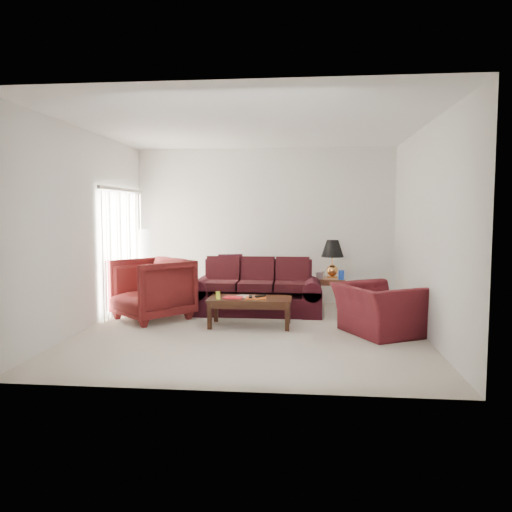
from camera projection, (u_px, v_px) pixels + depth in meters
The scene contains 19 objects.
floor at pixel (250, 331), 7.40m from camera, with size 5.00×5.00×0.00m, color #BDB4A1.
blinds at pixel (123, 251), 8.83m from camera, with size 0.10×2.00×2.16m, color silver.
sofa at pixel (257, 287), 8.68m from camera, with size 2.24×0.97×0.92m, color black, non-canonical shape.
throw_pillow at pixel (230, 266), 9.48m from camera, with size 0.46×0.13×0.46m, color black.
end_table at pixel (330, 293), 9.19m from camera, with size 0.51×0.51×0.56m, color #4F271B, non-canonical shape.
table_lamp at pixel (332, 259), 9.19m from camera, with size 0.42×0.42×0.70m, color #CF8740, non-canonical shape.
clock at pixel (320, 276), 9.02m from camera, with size 0.13×0.05×0.13m, color silver.
blue_canister at pixel (341, 275), 8.94m from camera, with size 0.11×0.11×0.17m, color #1A3CAA.
picture_frame at pixel (320, 273), 9.36m from camera, with size 0.12×0.02×0.15m, color silver.
floor_lamp at pixel (145, 266), 9.53m from camera, with size 0.24×0.24×1.46m, color white, non-canonical shape.
armchair_left at pixel (151, 289), 8.18m from camera, with size 1.08×1.11×1.01m, color #481010.
armchair_right at pixel (378, 309), 7.20m from camera, with size 1.12×0.97×0.72m, color #440F15.
coffee_table at pixel (250, 312), 7.72m from camera, with size 1.28×0.64×0.45m, color black, non-canonical shape.
magazine_red at pixel (233, 297), 7.68m from camera, with size 0.28×0.21×0.02m, color red.
magazine_white at pixel (245, 296), 7.77m from camera, with size 0.27×0.21×0.02m, color silver.
magazine_orange at pixel (256, 298), 7.61m from camera, with size 0.31×0.23×0.02m, color #C04C16.
remote_a at pixel (251, 297), 7.62m from camera, with size 0.05×0.18×0.02m, color black.
remote_b at pixel (260, 296), 7.67m from camera, with size 0.06×0.19×0.02m, color black.
yellow_glass at pixel (218, 295), 7.57m from camera, with size 0.07×0.07×0.12m, color yellow.
Camera 1 is at (0.81, -7.23, 1.76)m, focal length 35.00 mm.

